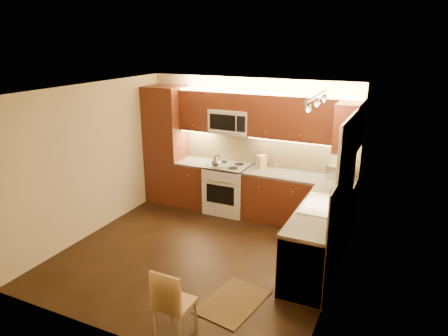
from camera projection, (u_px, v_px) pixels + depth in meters
The scene contains 37 objects.
floor at pixel (200, 254), 6.37m from camera, with size 4.00×4.00×0.01m, color black.
ceiling at pixel (197, 90), 5.61m from camera, with size 4.00×4.00×0.01m, color beige.
wall_back at pixel (250, 146), 7.71m from camera, with size 4.00×0.01×2.50m, color beige.
wall_front at pixel (106, 234), 4.26m from camera, with size 4.00×0.01×2.50m, color beige.
wall_left at pixel (92, 160), 6.79m from camera, with size 0.01×4.00×2.50m, color beige.
wall_right at pixel (339, 199), 5.18m from camera, with size 0.01×4.00×2.50m, color beige.
pantry at pixel (166, 145), 8.15m from camera, with size 0.70×0.60×2.30m, color #451B0E.
base_cab_back_left at pixel (196, 184), 8.10m from camera, with size 0.62×0.60×0.86m, color #451B0E.
counter_back_left at pixel (196, 162), 7.97m from camera, with size 0.62×0.60×0.04m, color #32302D.
base_cab_back_right at pixel (297, 201), 7.28m from camera, with size 1.92×0.60×0.86m, color #451B0E.
counter_back_right at pixel (299, 177), 7.15m from camera, with size 1.92×0.60×0.04m, color #32302D.
base_cab_right at pixel (318, 239), 5.90m from camera, with size 0.60×2.00×0.86m, color #451B0E.
counter_right at pixel (320, 210), 5.76m from camera, with size 0.60×2.00×0.04m, color #32302D.
dishwasher at pixel (305, 263), 5.29m from camera, with size 0.58×0.60×0.84m, color silver.
backsplash_back at pixel (267, 150), 7.58m from camera, with size 3.30×0.02×0.60m, color tan.
backsplash_right at pixel (343, 192), 5.54m from camera, with size 0.02×2.00×0.60m, color tan.
upper_cab_back_left at pixel (198, 110), 7.77m from camera, with size 0.62×0.35×0.75m, color #451B0E.
upper_cab_back_right at pixel (304, 119), 6.95m from camera, with size 1.92×0.35×0.75m, color #451B0E.
upper_cab_bridge at pixel (231, 101), 7.43m from camera, with size 0.76×0.35×0.31m, color #451B0E.
upper_cab_right_corner at pixel (347, 128), 6.27m from camera, with size 0.35×0.50×0.75m, color #451B0E.
stove at pixel (228, 188), 7.79m from camera, with size 0.76×0.65×0.92m, color silver, non-canonical shape.
microwave at pixel (231, 121), 7.53m from camera, with size 0.76×0.38×0.44m, color silver, non-canonical shape.
window_frame at pixel (347, 161), 5.55m from camera, with size 0.03×1.44×1.24m, color silver.
window_blinds at pixel (346, 161), 5.56m from camera, with size 0.02×1.36×1.16m, color silver.
sink at pixel (323, 200), 5.86m from camera, with size 0.52×0.86×0.15m, color silver, non-canonical shape.
faucet at pixel (336, 198), 5.76m from camera, with size 0.20×0.04×0.30m, color silver, non-canonical shape.
track_light_bar at pixel (317, 96), 5.34m from camera, with size 0.04×1.20×0.03m, color silver.
kettle at pixel (217, 161), 7.47m from camera, with size 0.21×0.21×0.25m, color silver, non-canonical shape.
toaster_oven at pixel (340, 172), 6.97m from camera, with size 0.38×0.28×0.23m, color silver.
knife_block at pixel (261, 162), 7.52m from camera, with size 0.11×0.18×0.24m, color tan.
spice_jar_a at pixel (274, 166), 7.50m from camera, with size 0.05×0.05×0.10m, color silver.
spice_jar_b at pixel (261, 164), 7.64m from camera, with size 0.05×0.05×0.09m, color brown.
spice_jar_c at pixel (265, 164), 7.61m from camera, with size 0.04×0.04×0.10m, color silver.
spice_jar_d at pixel (277, 166), 7.52m from camera, with size 0.05×0.05×0.10m, color olive.
soap_bottle at pixel (344, 194), 6.06m from camera, with size 0.08×0.08×0.17m, color silver.
rug at pixel (234, 302), 5.20m from camera, with size 0.62×0.93×0.01m, color black.
dining_chair at pixel (175, 301), 4.52m from camera, with size 0.38×0.38×0.85m, color tan, non-canonical shape.
Camera 1 is at (2.73, -4.97, 3.20)m, focal length 33.14 mm.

